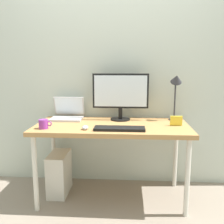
% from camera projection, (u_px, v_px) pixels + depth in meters
% --- Properties ---
extents(ground_plane, '(6.00, 6.00, 0.00)m').
position_uv_depth(ground_plane, '(112.00, 197.00, 2.55)').
color(ground_plane, gray).
extents(back_wall, '(4.40, 0.04, 2.60)m').
position_uv_depth(back_wall, '(115.00, 64.00, 2.72)').
color(back_wall, silver).
rests_on(back_wall, ground_plane).
extents(desk, '(1.44, 0.69, 0.74)m').
position_uv_depth(desk, '(112.00, 131.00, 2.43)').
color(desk, '#B7844C').
rests_on(desk, ground_plane).
extents(monitor, '(0.56, 0.20, 0.47)m').
position_uv_depth(monitor, '(120.00, 94.00, 2.58)').
color(monitor, black).
rests_on(monitor, desk).
extents(laptop, '(0.32, 0.29, 0.22)m').
position_uv_depth(laptop, '(68.00, 113.00, 2.67)').
color(laptop, '#B2B2B7').
rests_on(laptop, desk).
extents(desk_lamp, '(0.11, 0.16, 0.49)m').
position_uv_depth(desk_lamp, '(176.00, 86.00, 2.53)').
color(desk_lamp, '#333338').
rests_on(desk_lamp, desk).
extents(keyboard, '(0.44, 0.14, 0.02)m').
position_uv_depth(keyboard, '(119.00, 129.00, 2.21)').
color(keyboard, black).
rests_on(keyboard, desk).
extents(mouse, '(0.06, 0.09, 0.03)m').
position_uv_depth(mouse, '(85.00, 127.00, 2.23)').
color(mouse, '#B2B2B7').
rests_on(mouse, desk).
extents(coffee_mug, '(0.12, 0.08, 0.08)m').
position_uv_depth(coffee_mug, '(44.00, 124.00, 2.26)').
color(coffee_mug, purple).
rests_on(coffee_mug, desk).
extents(photo_frame, '(0.11, 0.03, 0.09)m').
position_uv_depth(photo_frame, '(176.00, 121.00, 2.36)').
color(photo_frame, yellow).
rests_on(photo_frame, desk).
extents(computer_tower, '(0.18, 0.36, 0.42)m').
position_uv_depth(computer_tower, '(59.00, 173.00, 2.60)').
color(computer_tower, silver).
rests_on(computer_tower, ground_plane).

